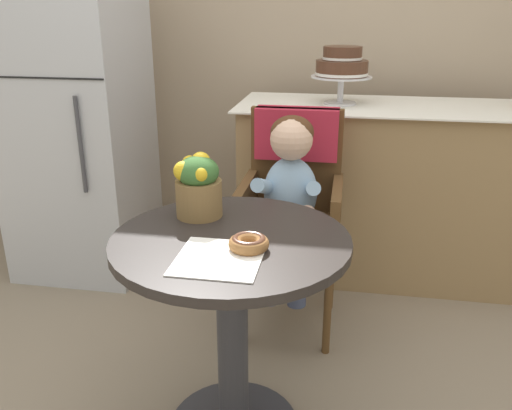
% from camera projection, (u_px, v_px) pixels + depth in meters
% --- Properties ---
extents(back_wall, '(4.80, 0.10, 2.70)m').
position_uv_depth(back_wall, '(298.00, 8.00, 3.08)').
color(back_wall, tan).
rests_on(back_wall, ground).
extents(cafe_table, '(0.72, 0.72, 0.72)m').
position_uv_depth(cafe_table, '(232.00, 299.00, 1.67)').
color(cafe_table, '#282321').
rests_on(cafe_table, ground).
extents(wicker_chair, '(0.42, 0.45, 0.95)m').
position_uv_depth(wicker_chair, '(293.00, 184.00, 2.31)').
color(wicker_chair, brown).
rests_on(wicker_chair, ground).
extents(seated_child, '(0.27, 0.32, 0.73)m').
position_uv_depth(seated_child, '(290.00, 187.00, 2.16)').
color(seated_child, '#8CADCC').
rests_on(seated_child, ground).
extents(paper_napkin, '(0.23, 0.25, 0.00)m').
position_uv_depth(paper_napkin, '(218.00, 258.00, 1.46)').
color(paper_napkin, white).
rests_on(paper_napkin, cafe_table).
extents(donut_front, '(0.12, 0.12, 0.04)m').
position_uv_depth(donut_front, '(249.00, 243.00, 1.50)').
color(donut_front, '#936033').
rests_on(donut_front, cafe_table).
extents(flower_vase, '(0.15, 0.15, 0.21)m').
position_uv_depth(flower_vase, '(198.00, 184.00, 1.72)').
color(flower_vase, brown).
rests_on(flower_vase, cafe_table).
extents(display_counter, '(1.56, 0.62, 0.90)m').
position_uv_depth(display_counter, '(388.00, 191.00, 2.80)').
color(display_counter, '#93754C').
rests_on(display_counter, ground).
extents(tiered_cake_stand, '(0.30, 0.30, 0.28)m').
position_uv_depth(tiered_cake_stand, '(342.00, 66.00, 2.62)').
color(tiered_cake_stand, silver).
rests_on(tiered_cake_stand, display_counter).
extents(refrigerator, '(0.64, 0.63, 1.70)m').
position_uv_depth(refrigerator, '(76.00, 113.00, 2.73)').
color(refrigerator, '#B7BABF').
rests_on(refrigerator, ground).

